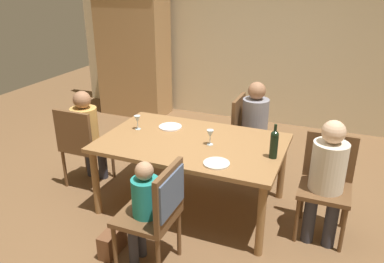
% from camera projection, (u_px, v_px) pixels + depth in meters
% --- Properties ---
extents(ground_plane, '(10.00, 10.00, 0.00)m').
position_uv_depth(ground_plane, '(192.00, 204.00, 3.96)').
color(ground_plane, brown).
extents(rear_room_partition, '(6.40, 0.12, 2.70)m').
position_uv_depth(rear_room_partition, '(261.00, 36.00, 5.81)').
color(rear_room_partition, beige).
rests_on(rear_room_partition, ground_plane).
extents(armoire_cabinet, '(1.18, 0.62, 2.18)m').
position_uv_depth(armoire_cabinet, '(133.00, 49.00, 6.21)').
color(armoire_cabinet, '#A87F51').
rests_on(armoire_cabinet, ground_plane).
extents(dining_table, '(1.77, 1.12, 0.72)m').
position_uv_depth(dining_table, '(192.00, 148.00, 3.72)').
color(dining_table, olive).
rests_on(dining_table, ground_plane).
extents(chair_far_right, '(0.44, 0.44, 0.92)m').
position_uv_depth(chair_far_right, '(247.00, 130.00, 4.45)').
color(chair_far_right, brown).
rests_on(chair_far_right, ground_plane).
extents(chair_right_end, '(0.44, 0.44, 0.92)m').
position_uv_depth(chair_right_end, '(327.00, 178.00, 3.39)').
color(chair_right_end, brown).
rests_on(chair_right_end, ground_plane).
extents(chair_left_end, '(0.44, 0.44, 0.92)m').
position_uv_depth(chair_left_end, '(81.00, 142.00, 4.13)').
color(chair_left_end, brown).
rests_on(chair_left_end, ground_plane).
extents(chair_near, '(0.46, 0.44, 0.92)m').
position_uv_depth(chair_near, '(160.00, 205.00, 2.89)').
color(chair_near, brown).
rests_on(chair_near, ground_plane).
extents(person_woman_host, '(0.34, 0.30, 1.12)m').
position_uv_depth(person_woman_host, '(257.00, 122.00, 4.37)').
color(person_woman_host, '#33333D').
rests_on(person_woman_host, ground_plane).
extents(person_man_bearded, '(0.30, 0.34, 1.12)m').
position_uv_depth(person_man_bearded, '(327.00, 173.00, 3.25)').
color(person_man_bearded, '#33333D').
rests_on(person_man_bearded, ground_plane).
extents(person_man_guest, '(0.28, 0.33, 1.08)m').
position_uv_depth(person_man_guest, '(87.00, 130.00, 4.19)').
color(person_man_guest, '#33333D').
rests_on(person_man_guest, ground_plane).
extents(person_child_small, '(0.25, 0.22, 0.94)m').
position_uv_depth(person_child_small, '(143.00, 205.00, 2.96)').
color(person_child_small, '#33333D').
rests_on(person_child_small, ground_plane).
extents(wine_bottle_tall_green, '(0.07, 0.07, 0.31)m').
position_uv_depth(wine_bottle_tall_green, '(274.00, 143.00, 3.30)').
color(wine_bottle_tall_green, black).
rests_on(wine_bottle_tall_green, dining_table).
extents(wine_glass_near_left, '(0.07, 0.07, 0.15)m').
position_uv_depth(wine_glass_near_left, '(210.00, 134.00, 3.57)').
color(wine_glass_near_left, silver).
rests_on(wine_glass_near_left, dining_table).
extents(wine_glass_centre, '(0.07, 0.07, 0.15)m').
position_uv_depth(wine_glass_centre, '(137.00, 120.00, 3.93)').
color(wine_glass_centre, silver).
rests_on(wine_glass_centre, dining_table).
extents(dinner_plate_host, '(0.24, 0.24, 0.01)m').
position_uv_depth(dinner_plate_host, '(170.00, 127.00, 4.01)').
color(dinner_plate_host, white).
rests_on(dinner_plate_host, dining_table).
extents(dinner_plate_guest_left, '(0.23, 0.23, 0.01)m').
position_uv_depth(dinner_plate_guest_left, '(216.00, 163.00, 3.24)').
color(dinner_plate_guest_left, silver).
rests_on(dinner_plate_guest_left, dining_table).
extents(handbag, '(0.12, 0.28, 0.22)m').
position_uv_depth(handbag, '(112.00, 241.00, 3.24)').
color(handbag, brown).
rests_on(handbag, ground_plane).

